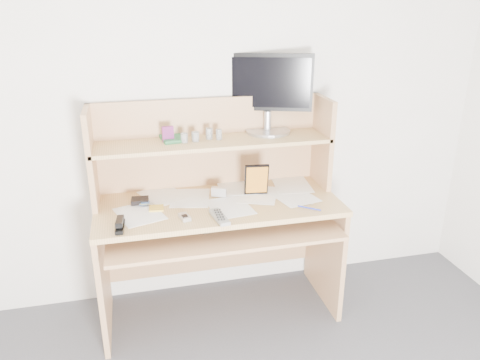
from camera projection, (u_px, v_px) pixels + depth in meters
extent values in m
cube|color=white|center=(207.00, 105.00, 2.81)|extent=(3.60, 0.04, 2.50)
cube|color=tan|center=(219.00, 205.00, 2.71)|extent=(1.40, 0.60, 0.03)
cube|color=tan|center=(103.00, 275.00, 2.69)|extent=(0.03, 0.56, 0.72)
cube|color=tan|center=(325.00, 248.00, 2.99)|extent=(0.03, 0.56, 0.72)
cube|color=tan|center=(211.00, 242.00, 3.11)|extent=(1.34, 0.02, 0.41)
cube|color=tan|center=(223.00, 229.00, 2.63)|extent=(1.28, 0.55, 0.02)
cube|color=tan|center=(209.00, 143.00, 2.86)|extent=(1.40, 0.02, 0.55)
cube|color=tan|center=(91.00, 158.00, 2.59)|extent=(0.03, 0.30, 0.55)
cube|color=tan|center=(322.00, 142.00, 2.88)|extent=(0.03, 0.30, 0.55)
cube|color=tan|center=(213.00, 142.00, 2.72)|extent=(1.38, 0.30, 0.02)
cube|color=white|center=(218.00, 202.00, 2.70)|extent=(1.32, 0.54, 0.01)
cube|color=black|center=(235.00, 219.00, 2.70)|extent=(0.47, 0.24, 0.02)
cube|color=black|center=(235.00, 217.00, 2.69)|extent=(0.44, 0.22, 0.01)
cube|color=gray|center=(219.00, 217.00, 2.49)|extent=(0.08, 0.20, 0.02)
cube|color=#BDBDC0|center=(185.00, 216.00, 2.49)|extent=(0.06, 0.09, 0.02)
cube|color=black|center=(120.00, 224.00, 2.38)|extent=(0.05, 0.15, 0.05)
cube|color=black|center=(140.00, 200.00, 2.68)|extent=(0.10, 0.09, 0.02)
cube|color=gold|center=(156.00, 208.00, 2.61)|extent=(0.09, 0.09, 0.01)
cube|color=silver|center=(219.00, 192.00, 2.76)|extent=(0.09, 0.06, 0.05)
cube|color=black|center=(256.00, 180.00, 2.75)|extent=(0.14, 0.03, 0.20)
cylinder|color=#1728AF|center=(309.00, 208.00, 2.60)|extent=(0.11, 0.09, 0.01)
cube|color=#A81617|center=(168.00, 134.00, 2.67)|extent=(0.07, 0.03, 0.09)
cube|color=#358557|center=(173.00, 138.00, 2.72)|extent=(0.15, 0.19, 0.02)
cylinder|color=black|center=(184.00, 138.00, 2.66)|extent=(0.04, 0.04, 0.06)
cylinder|color=silver|center=(209.00, 134.00, 2.73)|extent=(0.05, 0.05, 0.06)
cylinder|color=black|center=(195.00, 137.00, 2.69)|extent=(0.05, 0.05, 0.05)
cylinder|color=silver|center=(219.00, 134.00, 2.72)|extent=(0.04, 0.04, 0.06)
cylinder|color=#A5A5AA|center=(268.00, 131.00, 2.87)|extent=(0.27, 0.27, 0.02)
cylinder|color=#A5A5AA|center=(268.00, 120.00, 2.86)|extent=(0.05, 0.05, 0.11)
cube|color=black|center=(267.00, 82.00, 2.79)|extent=(0.53, 0.21, 0.34)
cube|color=black|center=(268.00, 83.00, 2.78)|extent=(0.47, 0.17, 0.29)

